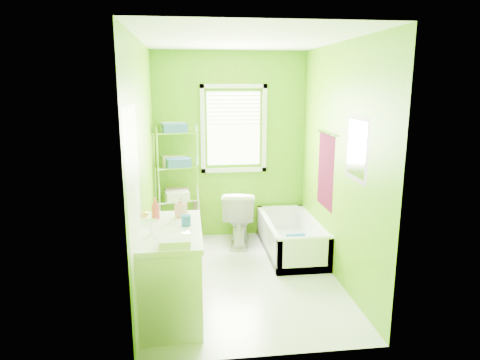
{
  "coord_description": "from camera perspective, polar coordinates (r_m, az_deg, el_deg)",
  "views": [
    {
      "loc": [
        -0.59,
        -4.47,
        2.17
      ],
      "look_at": [
        -0.01,
        0.25,
        1.09
      ],
      "focal_mm": 32.0,
      "sensor_mm": 36.0,
      "label": 1
    }
  ],
  "objects": [
    {
      "name": "right_wall_decor",
      "position": [
        4.82,
        12.81,
        2.32
      ],
      "size": [
        0.04,
        1.48,
        1.17
      ],
      "color": "#49081B",
      "rests_on": "ground"
    },
    {
      "name": "bathtub",
      "position": [
        5.67,
        6.84,
        -8.19
      ],
      "size": [
        0.66,
        1.42,
        0.46
      ],
      "color": "white",
      "rests_on": "ground"
    },
    {
      "name": "room_envelope",
      "position": [
        4.56,
        0.47,
        4.93
      ],
      "size": [
        2.14,
        2.94,
        2.62
      ],
      "color": "#529307",
      "rests_on": "ground"
    },
    {
      "name": "toilet",
      "position": [
        5.87,
        -0.16,
        -4.92
      ],
      "size": [
        0.54,
        0.81,
        0.77
      ],
      "primitive_type": "imported",
      "rotation": [
        0.0,
        0.0,
        2.99
      ],
      "color": "white",
      "rests_on": "ground"
    },
    {
      "name": "wire_shelf_unit",
      "position": [
        5.87,
        -8.4,
        1.27
      ],
      "size": [
        0.61,
        0.5,
        1.65
      ],
      "color": "silver",
      "rests_on": "ground"
    },
    {
      "name": "vanity",
      "position": [
        4.19,
        -9.11,
        -11.6
      ],
      "size": [
        0.58,
        1.13,
        1.07
      ],
      "color": "white",
      "rests_on": "ground"
    },
    {
      "name": "window",
      "position": [
        5.96,
        -0.84,
        7.45
      ],
      "size": [
        0.92,
        0.05,
        1.22
      ],
      "color": "white",
      "rests_on": "ground"
    },
    {
      "name": "door",
      "position": [
        3.7,
        -13.7,
        -6.04
      ],
      "size": [
        0.09,
        0.8,
        2.0
      ],
      "color": "white",
      "rests_on": "ground"
    },
    {
      "name": "ground",
      "position": [
        5.01,
        0.44,
        -12.88
      ],
      "size": [
        2.9,
        2.9,
        0.0
      ],
      "primitive_type": "plane",
      "color": "silver",
      "rests_on": "ground"
    }
  ]
}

